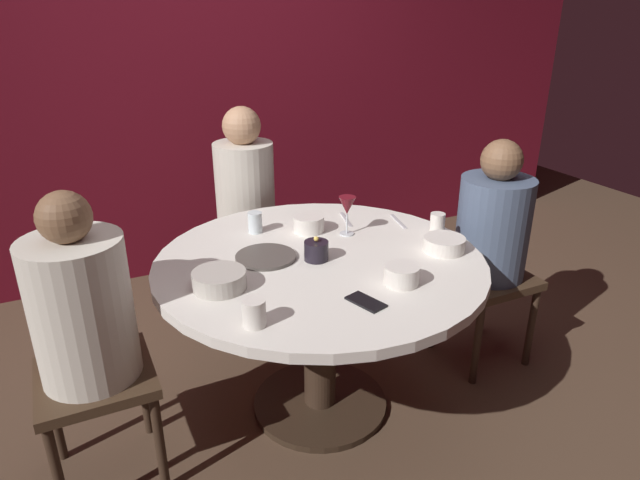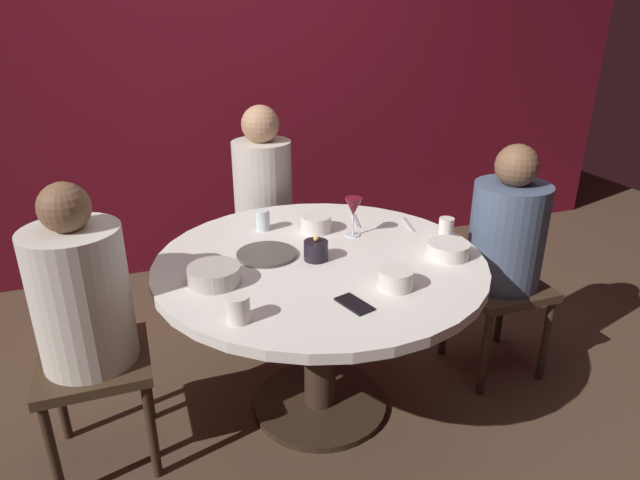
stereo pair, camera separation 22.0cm
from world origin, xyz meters
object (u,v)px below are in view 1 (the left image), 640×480
Objects in this scene: bowl_serving_large at (444,244)px; cup_by_left_diner at (437,223)px; dining_table at (320,291)px; dinner_plate at (266,257)px; wine_glass at (347,207)px; bowl_sauce_side at (402,275)px; cell_phone at (366,302)px; bowl_salad_center at (219,280)px; seated_diner_right at (493,230)px; candle_holder at (316,251)px; bowl_small_white at (309,224)px; seated_diner_back at (245,193)px; cup_near_candle at (255,222)px; seated_diner_left at (83,314)px; cup_by_right_diner at (254,313)px.

cup_by_left_diner reaches higher than bowl_serving_large.
dining_table is 0.27m from dinner_plate.
wine_glass is 0.51m from bowl_sauce_side.
bowl_salad_center is (-0.42, 0.32, 0.03)m from cell_phone.
seated_diner_right reaches higher than dining_table.
candle_holder is 0.58× the size of bowl_serving_large.
bowl_serving_large is 1.95× the size of cup_by_left_diner.
bowl_sauce_side reaches higher than cell_phone.
bowl_serving_large is at bearing 27.93° from bowl_sauce_side.
seated_diner_right is 0.88m from bowl_small_white.
bowl_sauce_side is (0.17, -1.26, 0.04)m from seated_diner_back.
bowl_serving_large is at bearing -17.59° from dining_table.
wine_glass is (0.22, 0.17, 0.28)m from dining_table.
bowl_small_white and bowl_sauce_side have the same top height.
dinner_plate is at bearing 131.10° from bowl_sauce_side.
wine_glass is 0.20m from bowl_small_white.
bowl_sauce_side reaches higher than dining_table.
wine_glass is 1.87× the size of cup_near_candle.
seated_diner_left reaches higher than cup_by_left_diner.
wine_glass is 1.99× the size of cup_by_left_diner.
bowl_sauce_side is (0.17, -0.33, 0.19)m from dining_table.
dining_table is at bearing 70.84° from cell_phone.
dining_table is at bearing -25.68° from dinner_plate.
seated_diner_back reaches higher than candle_holder.
seated_diner_right is 0.73m from wine_glass.
seated_diner_back is at bearing 76.72° from dinner_plate.
bowl_small_white is at bearing 16.03° from seated_diner_left.
cell_phone is at bearing -89.68° from candle_holder.
wine_glass reaches higher than bowl_serving_large.
dinner_plate is 0.34m from bowl_small_white.
cup_by_left_diner is (0.61, 0.03, 0.00)m from candle_holder.
dining_table is 6.84× the size of bowl_salad_center.
wine_glass is at bearing 20.63° from bowl_salad_center.
bowl_sauce_side is (0.19, -0.32, -0.00)m from candle_holder.
seated_diner_right reaches higher than candle_holder.
dining_table is 0.45m from cup_near_candle.
bowl_serving_large is 0.20m from cup_by_left_diner.
bowl_salad_center is at bearing -159.37° from wine_glass.
seated_diner_back reaches higher than cell_phone.
bowl_small_white reaches higher than bowl_salad_center.
bowl_serving_large reaches higher than dining_table.
candle_holder is 0.40m from cup_near_candle.
bowl_small_white reaches higher than dinner_plate.
seated_diner_back is at bearing 72.56° from cell_phone.
cup_by_right_diner is at bearing -127.18° from bowl_small_white.
cup_near_candle is (-1.05, 0.38, 0.08)m from seated_diner_right.
seated_diner_right is 12.39× the size of cup_by_right_diner.
seated_diner_right is at bearing 6.48° from cell_phone.
bowl_serving_large is at bearing -39.97° from cup_near_candle.
bowl_small_white is 0.58m from cup_by_left_diner.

